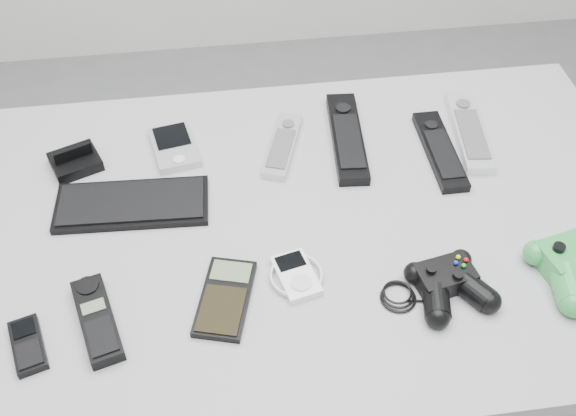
{
  "coord_description": "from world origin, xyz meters",
  "views": [
    {
      "loc": [
        -0.23,
        -0.78,
        1.66
      ],
      "look_at": [
        -0.12,
        -0.0,
        0.82
      ],
      "focal_mm": 42.0,
      "sensor_mm": 36.0,
      "label": 1
    }
  ],
  "objects": [
    {
      "name": "floor",
      "position": [
        0.0,
        0.0,
        0.0
      ],
      "size": [
        3.5,
        3.5,
        0.0
      ],
      "primitive_type": "plane",
      "color": "slate",
      "rests_on": "ground"
    },
    {
      "name": "desk",
      "position": [
        -0.07,
        -0.02,
        0.73
      ],
      "size": [
        1.19,
        0.77,
        0.8
      ],
      "color": "gray",
      "rests_on": "floor"
    },
    {
      "name": "pda_keyboard",
      "position": [
        -0.39,
        0.05,
        0.81
      ],
      "size": [
        0.27,
        0.12,
        0.02
      ],
      "primitive_type": "cube",
      "rotation": [
        0.0,
        0.0,
        -0.05
      ],
      "color": "black",
      "rests_on": "desk"
    },
    {
      "name": "dock_bracket",
      "position": [
        -0.49,
        0.17,
        0.82
      ],
      "size": [
        0.11,
        0.1,
        0.05
      ],
      "primitive_type": "cube",
      "rotation": [
        0.0,
        0.0,
        0.39
      ],
      "color": "black",
      "rests_on": "desk"
    },
    {
      "name": "pda",
      "position": [
        -0.31,
        0.19,
        0.81
      ],
      "size": [
        0.1,
        0.13,
        0.02
      ],
      "primitive_type": "cube",
      "rotation": [
        0.0,
        0.0,
        0.19
      ],
      "color": "#BBBBC3",
      "rests_on": "desk"
    },
    {
      "name": "remote_silver_a",
      "position": [
        -0.11,
        0.17,
        0.81
      ],
      "size": [
        0.1,
        0.18,
        0.02
      ],
      "primitive_type": "cube",
      "rotation": [
        0.0,
        0.0,
        -0.33
      ],
      "color": "#BBBBC3",
      "rests_on": "desk"
    },
    {
      "name": "remote_black_a",
      "position": [
        0.01,
        0.17,
        0.81
      ],
      "size": [
        0.08,
        0.25,
        0.02
      ],
      "primitive_type": "cube",
      "rotation": [
        0.0,
        0.0,
        -0.08
      ],
      "color": "black",
      "rests_on": "desk"
    },
    {
      "name": "remote_black_b",
      "position": [
        0.18,
        0.12,
        0.81
      ],
      "size": [
        0.05,
        0.21,
        0.02
      ],
      "primitive_type": "cube",
      "rotation": [
        0.0,
        0.0,
        -0.0
      ],
      "color": "black",
      "rests_on": "desk"
    },
    {
      "name": "remote_silver_b",
      "position": [
        0.25,
        0.16,
        0.81
      ],
      "size": [
        0.08,
        0.23,
        0.02
      ],
      "primitive_type": "cube",
      "rotation": [
        0.0,
        0.0,
        -0.12
      ],
      "color": "silver",
      "rests_on": "desk"
    },
    {
      "name": "mobile_phone",
      "position": [
        -0.53,
        -0.21,
        0.81
      ],
      "size": [
        0.07,
        0.1,
        0.02
      ],
      "primitive_type": "cube",
      "rotation": [
        0.0,
        0.0,
        0.29
      ],
      "color": "black",
      "rests_on": "desk"
    },
    {
      "name": "cordless_handset",
      "position": [
        -0.43,
        -0.18,
        0.81
      ],
      "size": [
        0.09,
        0.16,
        0.02
      ],
      "primitive_type": "cube",
      "rotation": [
        0.0,
        0.0,
        0.27
      ],
      "color": "black",
      "rests_on": "desk"
    },
    {
      "name": "calculator",
      "position": [
        -0.24,
        -0.17,
        0.81
      ],
      "size": [
        0.11,
        0.16,
        0.01
      ],
      "primitive_type": "cube",
      "rotation": [
        0.0,
        0.0,
        -0.28
      ],
      "color": "black",
      "rests_on": "desk"
    },
    {
      "name": "mp3_player",
      "position": [
        -0.13,
        -0.14,
        0.81
      ],
      "size": [
        0.11,
        0.11,
        0.02
      ],
      "primitive_type": "cube",
      "rotation": [
        0.0,
        0.0,
        0.24
      ],
      "color": "white",
      "rests_on": "desk"
    },
    {
      "name": "controller_black",
      "position": [
        0.1,
        -0.19,
        0.82
      ],
      "size": [
        0.23,
        0.17,
        0.04
      ],
      "primitive_type": null,
      "rotation": [
        0.0,
        0.0,
        0.19
      ],
      "color": "black",
      "rests_on": "desk"
    }
  ]
}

